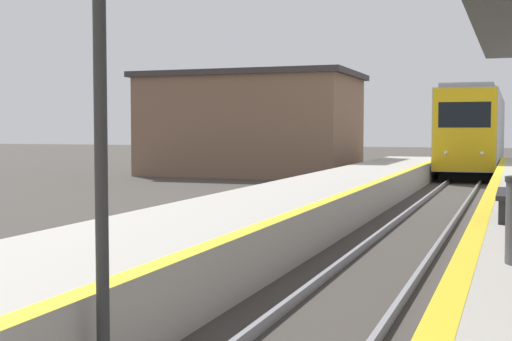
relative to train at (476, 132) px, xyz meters
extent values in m
cube|color=black|center=(0.00, 0.07, -2.09)|extent=(2.44, 18.41, 0.55)
cube|color=#99999E|center=(0.00, 0.07, 0.12)|extent=(2.87, 20.46, 3.87)
cube|color=gold|center=(0.00, -10.08, 0.12)|extent=(2.81, 0.16, 3.80)
cube|color=black|center=(0.00, -10.14, 0.80)|extent=(2.30, 0.06, 1.16)
cube|color=gray|center=(0.00, 0.07, 2.17)|extent=(2.44, 19.44, 0.24)
sphere|color=white|center=(-0.79, -10.14, -0.95)|extent=(0.18, 0.18, 0.18)
sphere|color=white|center=(0.79, -10.14, -0.95)|extent=(0.18, 0.18, 0.18)
cylinder|color=#2D2D2D|center=(-1.31, -38.25, -0.30)|extent=(0.12, 0.12, 4.14)
cube|color=#28282D|center=(2.13, -30.75, -0.98)|extent=(0.44, 1.98, 0.08)
cube|color=#262628|center=(2.13, -31.55, -1.22)|extent=(0.35, 0.08, 0.40)
cube|color=#262628|center=(2.13, -29.96, -1.22)|extent=(0.35, 0.08, 0.40)
cube|color=brown|center=(-11.54, -6.81, 0.27)|extent=(11.05, 7.20, 5.27)
cube|color=#383333|center=(-11.54, -6.81, 3.05)|extent=(11.60, 7.56, 0.30)
camera|label=1|loc=(2.19, -43.79, 0.13)|focal=50.00mm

